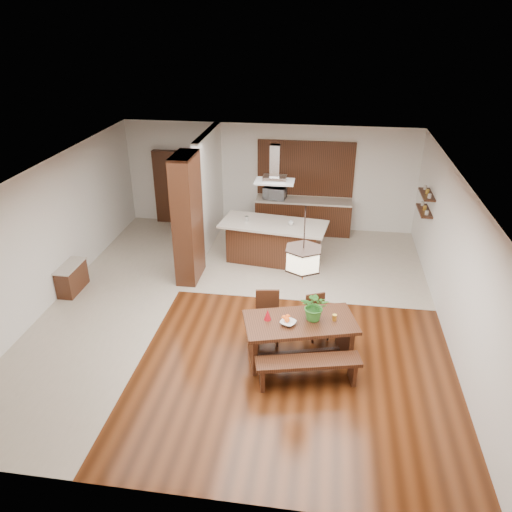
% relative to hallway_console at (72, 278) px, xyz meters
% --- Properties ---
extents(room_shell, '(9.00, 9.04, 2.92)m').
position_rel_hallway_console_xyz_m(room_shell, '(3.81, -0.20, 1.75)').
color(room_shell, '#38190A').
rests_on(room_shell, ground).
extents(tile_hallway, '(2.50, 9.00, 0.01)m').
position_rel_hallway_console_xyz_m(tile_hallway, '(1.06, -0.20, -0.31)').
color(tile_hallway, '#BFB29F').
rests_on(tile_hallway, ground).
extents(tile_kitchen, '(5.50, 4.00, 0.01)m').
position_rel_hallway_console_xyz_m(tile_kitchen, '(5.06, 2.30, -0.31)').
color(tile_kitchen, '#BFB29F').
rests_on(tile_kitchen, ground).
extents(soffit_band, '(8.00, 9.00, 0.02)m').
position_rel_hallway_console_xyz_m(soffit_band, '(3.81, -0.20, 2.57)').
color(soffit_band, '#421F10').
rests_on(soffit_band, room_shell).
extents(partition_pier, '(0.45, 1.00, 2.90)m').
position_rel_hallway_console_xyz_m(partition_pier, '(2.41, 1.00, 1.14)').
color(partition_pier, black).
rests_on(partition_pier, ground).
extents(partition_stub, '(0.18, 2.40, 2.90)m').
position_rel_hallway_console_xyz_m(partition_stub, '(2.41, 3.10, 1.14)').
color(partition_stub, silver).
rests_on(partition_stub, ground).
extents(hallway_console, '(0.37, 0.88, 0.63)m').
position_rel_hallway_console_xyz_m(hallway_console, '(0.00, 0.00, 0.00)').
color(hallway_console, black).
rests_on(hallway_console, ground).
extents(hallway_doorway, '(1.10, 0.20, 2.10)m').
position_rel_hallway_console_xyz_m(hallway_doorway, '(1.11, 4.20, 0.74)').
color(hallway_doorway, black).
rests_on(hallway_doorway, ground).
extents(rear_counter, '(2.60, 0.62, 0.95)m').
position_rel_hallway_console_xyz_m(rear_counter, '(4.81, 4.00, 0.16)').
color(rear_counter, black).
rests_on(rear_counter, ground).
extents(kitchen_window, '(2.60, 0.08, 1.50)m').
position_rel_hallway_console_xyz_m(kitchen_window, '(4.81, 4.26, 1.44)').
color(kitchen_window, brown).
rests_on(kitchen_window, room_shell).
extents(shelf_lower, '(0.26, 0.90, 0.04)m').
position_rel_hallway_console_xyz_m(shelf_lower, '(7.68, 2.40, 1.08)').
color(shelf_lower, black).
rests_on(shelf_lower, room_shell).
extents(shelf_upper, '(0.26, 0.90, 0.04)m').
position_rel_hallway_console_xyz_m(shelf_upper, '(7.68, 2.40, 1.49)').
color(shelf_upper, black).
rests_on(shelf_upper, room_shell).
extents(dining_table, '(2.09, 1.44, 0.79)m').
position_rel_hallway_console_xyz_m(dining_table, '(5.09, -1.66, 0.27)').
color(dining_table, black).
rests_on(dining_table, ground).
extents(dining_bench, '(1.77, 0.77, 0.49)m').
position_rel_hallway_console_xyz_m(dining_bench, '(5.28, -2.32, -0.07)').
color(dining_bench, black).
rests_on(dining_bench, ground).
extents(dining_chair_left, '(0.50, 0.50, 0.99)m').
position_rel_hallway_console_xyz_m(dining_chair_left, '(4.48, -1.23, 0.18)').
color(dining_chair_left, black).
rests_on(dining_chair_left, ground).
extents(dining_chair_right, '(0.50, 0.50, 0.85)m').
position_rel_hallway_console_xyz_m(dining_chair_right, '(5.39, -0.97, 0.11)').
color(dining_chair_right, black).
rests_on(dining_chair_right, ground).
extents(pendant_lantern, '(0.64, 0.64, 1.31)m').
position_rel_hallway_console_xyz_m(pendant_lantern, '(5.09, -1.66, 1.93)').
color(pendant_lantern, beige).
rests_on(pendant_lantern, room_shell).
extents(foliage_plant, '(0.52, 0.47, 0.53)m').
position_rel_hallway_console_xyz_m(foliage_plant, '(5.33, -1.58, 0.75)').
color(foliage_plant, '#317C29').
rests_on(foliage_plant, dining_table).
extents(fruit_bowl, '(0.34, 0.34, 0.06)m').
position_rel_hallway_console_xyz_m(fruit_bowl, '(4.89, -1.80, 0.51)').
color(fruit_bowl, beige).
rests_on(fruit_bowl, dining_table).
extents(napkin_cone, '(0.14, 0.14, 0.20)m').
position_rel_hallway_console_xyz_m(napkin_cone, '(4.53, -1.71, 0.58)').
color(napkin_cone, '#A20B16').
rests_on(napkin_cone, dining_table).
extents(gold_ornament, '(0.09, 0.09, 0.11)m').
position_rel_hallway_console_xyz_m(gold_ornament, '(5.67, -1.56, 0.53)').
color(gold_ornament, gold).
rests_on(gold_ornament, dining_table).
extents(kitchen_island, '(2.63, 1.41, 1.03)m').
position_rel_hallway_console_xyz_m(kitchen_island, '(4.21, 2.07, 0.22)').
color(kitchen_island, black).
rests_on(kitchen_island, ground).
extents(range_hood, '(0.90, 0.55, 0.87)m').
position_rel_hallway_console_xyz_m(range_hood, '(4.21, 2.07, 2.15)').
color(range_hood, silver).
rests_on(range_hood, room_shell).
extents(island_cup, '(0.16, 0.16, 0.10)m').
position_rel_hallway_console_xyz_m(island_cup, '(4.63, 1.97, 0.77)').
color(island_cup, silver).
rests_on(island_cup, kitchen_island).
extents(microwave, '(0.64, 0.48, 0.33)m').
position_rel_hallway_console_xyz_m(microwave, '(4.02, 3.98, 0.80)').
color(microwave, silver).
rests_on(microwave, rear_counter).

